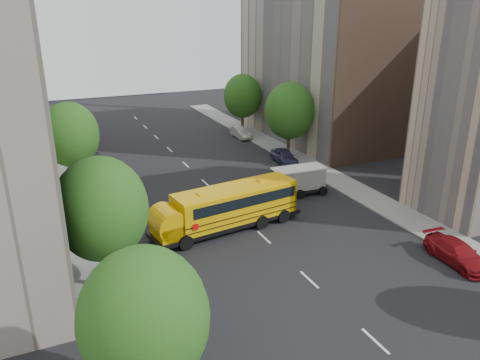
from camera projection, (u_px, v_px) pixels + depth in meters
ground at (252, 226)px, 34.70m from camera, size 120.00×120.00×0.00m
sidewalk_left at (83, 226)px, 34.57m from camera, size 3.00×80.00×0.12m
sidewalk_right at (341, 182)px, 43.37m from camera, size 3.00×80.00×0.12m
lane_markings at (206, 183)px, 43.27m from camera, size 0.15×64.00×0.01m
building_right_far at (317, 64)px, 55.63m from camera, size 10.00×22.00×18.00m
building_right_sidewall at (378, 75)px, 46.20m from camera, size 10.10×0.30×18.00m
street_tree_0 at (144, 319)px, 16.89m from camera, size 4.80×4.80×7.41m
street_tree_1 at (101, 209)px, 25.36m from camera, size 5.12×5.12×7.90m
street_tree_2 at (70, 135)px, 40.83m from camera, size 4.99×4.99×7.71m
street_tree_4 at (290, 111)px, 49.16m from camera, size 5.25×5.25×8.10m
street_tree_5 at (243, 96)px, 59.58m from camera, size 4.86×4.86×7.51m
school_bus at (226, 207)px, 33.57m from camera, size 11.77×4.14×3.25m
safari_truck at (294, 181)px, 40.07m from camera, size 5.79×2.37×2.43m
parked_car_0 at (165, 327)px, 22.47m from camera, size 1.99×4.65×1.57m
parked_car_1 at (99, 193)px, 39.24m from camera, size 1.50×3.97×1.29m
parked_car_2 at (89, 160)px, 47.41m from camera, size 2.65×5.68×1.57m
parked_car_3 at (457, 253)px, 29.48m from camera, size 2.23×4.87×1.38m
parked_car_4 at (284, 156)px, 48.69m from camera, size 2.02×4.36×1.45m
parked_car_5 at (241, 132)px, 58.27m from camera, size 1.42×4.05×1.33m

